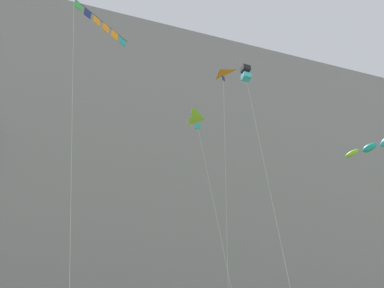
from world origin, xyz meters
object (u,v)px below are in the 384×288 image
at_px(kite_box_far_left, 246,75).
at_px(kite_banner_upper_left, 100,34).
at_px(kite_delta_high_center, 221,82).
at_px(kite_delta_mid_center, 206,133).

bearing_deg(kite_box_far_left, kite_banner_upper_left, -157.07).
height_order(kite_delta_high_center, kite_delta_mid_center, kite_delta_high_center).
distance_m(kite_box_far_left, kite_banner_upper_left, 13.46).
xyz_separation_m(kite_box_far_left, kite_delta_high_center, (-1.50, 1.67, 0.26)).
bearing_deg(kite_box_far_left, kite_delta_mid_center, -153.22).
bearing_deg(kite_banner_upper_left, kite_delta_high_center, 33.01).
bearing_deg(kite_delta_mid_center, kite_banner_upper_left, -159.36).
height_order(kite_box_far_left, kite_delta_high_center, kite_delta_high_center).
bearing_deg(kite_delta_high_center, kite_banner_upper_left, -146.99).
relative_size(kite_box_far_left, kite_banner_upper_left, 1.17).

